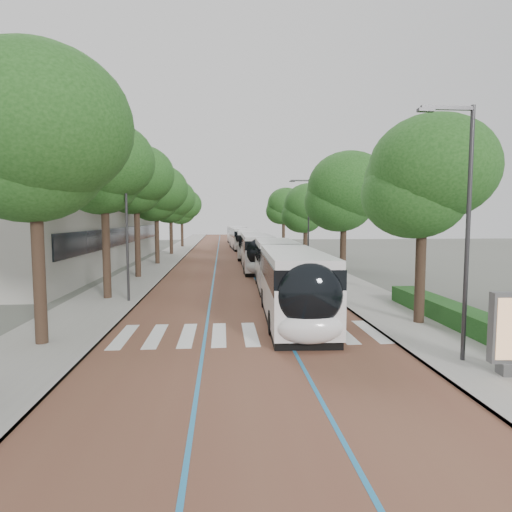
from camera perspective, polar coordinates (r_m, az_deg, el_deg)
The scene contains 22 objects.
ground at distance 16.55m, azimuth -1.26°, elevation -11.33°, with size 160.00×160.00×0.00m, color #51544C.
road at distance 56.06m, azimuth -3.56°, elevation 0.24°, with size 11.00×140.00×0.02m, color brown.
sidewalk_left at distance 56.44m, azimuth -11.20°, elevation 0.24°, with size 4.00×140.00×0.12m, color gray.
sidewalk_right at distance 56.67m, azimuth 4.04°, elevation 0.34°, with size 4.00×140.00×0.12m, color gray.
kerb_left at distance 56.25m, azimuth -9.27°, elevation 0.25°, with size 0.20×140.00×0.14m, color gray.
kerb_right at distance 56.42m, azimuth 2.13°, elevation 0.33°, with size 0.20×140.00×0.14m, color gray.
zebra_crossing at distance 17.52m, azimuth -0.79°, elevation -10.32°, with size 10.55×3.60×0.01m.
lane_line_left at distance 56.06m, azimuth -5.20°, elevation 0.24°, with size 0.12×126.00×0.01m, color teal.
lane_line_right at distance 56.11m, azimuth -1.93°, elevation 0.27°, with size 0.12×126.00×0.01m, color teal.
office_building at distance 47.70m, azimuth -27.65°, elevation 7.26°, with size 18.11×40.00×14.00m.
hedge at distance 19.19m, azimuth 27.29°, elevation -8.00°, with size 1.20×14.00×0.80m, color #194217.
streetlight_near at distance 14.89m, azimuth 25.89°, elevation 5.14°, with size 1.82×0.20×8.00m.
streetlight_far at distance 38.60m, azimuth 6.76°, elevation 5.21°, with size 1.82×0.20×8.00m.
lamp_post_left at distance 24.43m, azimuth -16.84°, elevation 3.54°, with size 0.14×0.14×8.00m, color #313133.
trees_left at distance 41.43m, azimuth -13.80°, elevation 8.05°, with size 6.41×61.18×10.04m.
trees_right at distance 37.70m, azimuth 8.75°, elevation 7.08°, with size 5.79×47.22×8.77m.
lead_bus at distance 23.24m, azimuth 3.81°, elevation -2.49°, with size 3.23×18.48×3.20m.
bus_queued_0 at distance 39.08m, azimuth 0.05°, elevation 0.56°, with size 2.71×12.43×3.20m.
bus_queued_1 at distance 51.59m, azimuth -0.96°, elevation 1.63°, with size 3.21×12.52×3.20m.
bus_queued_2 at distance 65.06m, azimuth -2.14°, elevation 2.33°, with size 3.08×12.50×3.20m.
bus_queued_3 at distance 78.09m, azimuth -2.58°, elevation 2.77°, with size 3.34×12.54×3.20m.
ad_panel at distance 14.54m, azimuth 30.81°, elevation -8.67°, with size 1.19×0.49×2.42m.
Camera 1 is at (-0.88, -15.86, 4.65)m, focal length 30.00 mm.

